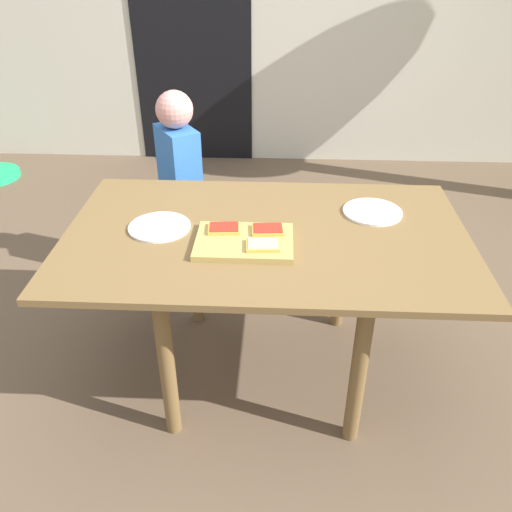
% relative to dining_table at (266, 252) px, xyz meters
% --- Properties ---
extents(ground_plane, '(16.00, 16.00, 0.00)m').
position_rel_dining_table_xyz_m(ground_plane, '(0.00, 0.00, -0.61)').
color(ground_plane, brown).
extents(house_door, '(0.90, 0.02, 2.00)m').
position_rel_dining_table_xyz_m(house_door, '(-0.64, 2.48, 0.39)').
color(house_door, black).
rests_on(house_door, ground).
extents(dining_table, '(1.51, 0.91, 0.70)m').
position_rel_dining_table_xyz_m(dining_table, '(0.00, 0.00, 0.00)').
color(dining_table, brown).
rests_on(dining_table, ground).
extents(cutting_board, '(0.35, 0.26, 0.02)m').
position_rel_dining_table_xyz_m(cutting_board, '(-0.08, -0.09, 0.10)').
color(cutting_board, tan).
rests_on(cutting_board, dining_table).
extents(pizza_slice_far_left, '(0.12, 0.09, 0.02)m').
position_rel_dining_table_xyz_m(pizza_slice_far_left, '(-0.15, -0.03, 0.11)').
color(pizza_slice_far_left, gold).
rests_on(pizza_slice_far_left, cutting_board).
extents(pizza_slice_far_right, '(0.12, 0.09, 0.02)m').
position_rel_dining_table_xyz_m(pizza_slice_far_right, '(0.01, -0.03, 0.11)').
color(pizza_slice_far_right, gold).
rests_on(pizza_slice_far_right, cutting_board).
extents(pizza_slice_near_right, '(0.12, 0.09, 0.02)m').
position_rel_dining_table_xyz_m(pizza_slice_near_right, '(-0.01, -0.14, 0.11)').
color(pizza_slice_near_right, gold).
rests_on(pizza_slice_near_right, cutting_board).
extents(plate_white_right, '(0.23, 0.23, 0.01)m').
position_rel_dining_table_xyz_m(plate_white_right, '(0.42, 0.18, 0.09)').
color(plate_white_right, white).
rests_on(plate_white_right, dining_table).
extents(plate_white_left, '(0.23, 0.23, 0.01)m').
position_rel_dining_table_xyz_m(plate_white_left, '(-0.40, 0.02, 0.09)').
color(plate_white_left, silver).
rests_on(plate_white_left, dining_table).
extents(child_left, '(0.25, 0.28, 1.04)m').
position_rel_dining_table_xyz_m(child_left, '(-0.45, 0.68, -0.01)').
color(child_left, navy).
rests_on(child_left, ground).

